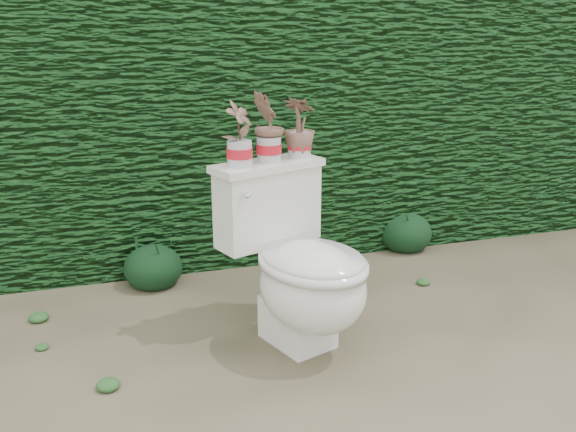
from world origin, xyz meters
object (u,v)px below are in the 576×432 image
object	(u,v)px
toilet	(301,269)
potted_plant_right	(300,129)
potted_plant_left	(239,136)
potted_plant_center	(269,128)

from	to	relation	value
toilet	potted_plant_right	bearing A→B (deg)	53.88
toilet	potted_plant_left	bearing A→B (deg)	120.63
potted_plant_right	potted_plant_center	bearing A→B (deg)	60.90
potted_plant_center	potted_plant_right	xyz separation A→B (m)	(0.16, 0.05, -0.02)
toilet	potted_plant_right	size ratio (longest dim) A/B	3.11
potted_plant_left	potted_plant_center	size ratio (longest dim) A/B	0.89
potted_plant_left	potted_plant_center	distance (m)	0.15
potted_plant_left	potted_plant_center	world-z (taller)	potted_plant_center
toilet	potted_plant_center	xyz separation A→B (m)	(-0.07, 0.23, 0.57)
toilet	potted_plant_left	distance (m)	0.62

